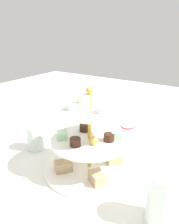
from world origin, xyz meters
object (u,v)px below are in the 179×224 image
Objects in this scene: tiered_serving_stand at (89,146)px; water_glass_tall_right at (162,199)px; teacup_with_saucer at (127,131)px; water_glass_short_left at (92,125)px; water_glass_mid_back at (36,138)px.

water_glass_tall_right is at bearing 161.62° from tiered_serving_stand.
tiered_serving_stand reaches higher than teacup_with_saucer.
water_glass_mid_back is (0.10, 0.21, 0.00)m from water_glass_short_left.
water_glass_short_left is 0.23m from water_glass_mid_back.
teacup_with_saucer is (0.00, -0.27, -0.05)m from tiered_serving_stand.
water_glass_mid_back reaches higher than water_glass_short_left.
water_glass_tall_right is 1.55× the size of water_glass_short_left.
water_glass_tall_right is at bearing 169.70° from water_glass_mid_back.
tiered_serving_stand reaches higher than water_glass_short_left.
water_glass_mid_back is at bearing -10.30° from water_glass_tall_right.
water_glass_short_left is (0.37, -0.30, -0.02)m from water_glass_tall_right.
water_glass_short_left is at bearing -38.49° from water_glass_tall_right.
water_glass_tall_right is (-0.24, 0.08, -0.02)m from tiered_serving_stand.
tiered_serving_stand is 3.04× the size of teacup_with_saucer.
tiered_serving_stand is at bearing 90.33° from teacup_with_saucer.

